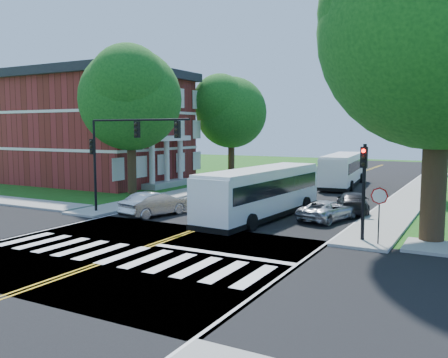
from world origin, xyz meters
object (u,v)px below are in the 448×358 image
Objects in this scene: bus_lead at (262,192)px; signal_nw at (123,143)px; bus_follow at (343,169)px; hatchback at (155,204)px; suv at (328,210)px; dark_sedan at (352,202)px; signal_ne at (364,179)px.

signal_nw is at bearing 27.73° from bus_lead.
bus_follow is 2.60× the size of hatchback.
signal_nw is at bearing 35.90° from suv.
suv is at bearing 62.04° from dark_sedan.
signal_ne is at bearing 0.05° from signal_nw.
suv is at bearing -146.47° from hatchback.
hatchback is (-12.44, 0.93, -2.22)m from signal_ne.
dark_sedan is (0.62, 3.23, 0.07)m from suv.
signal_ne is at bearing 156.85° from bus_lead.
bus_lead is at bearing 31.79° from suv.
suv is 0.94× the size of dark_sedan.
bus_follow is 21.38m from hatchback.
signal_nw reaches higher than hatchback.
signal_nw is 1.62× the size of signal_ne.
signal_nw is 1.70× the size of suv.
bus_lead is (-6.54, 3.32, -1.40)m from signal_ne.
signal_nw reaches higher than dark_sedan.
signal_ne is 0.38× the size of bus_lead.
bus_lead is (7.52, 3.34, -2.82)m from signal_nw.
signal_ne reaches higher than dark_sedan.
signal_nw reaches higher than signal_ne.
dark_sedan is at bearing 33.34° from signal_nw.
bus_follow is at bearing -90.00° from dark_sedan.
signal_ne is at bearing 100.73° from bus_follow.
bus_lead reaches higher than dark_sedan.
dark_sedan is at bearing -133.18° from hatchback.
dark_sedan is (4.23, 4.40, -0.90)m from bus_lead.
signal_ne is 12.67m from hatchback.
dark_sedan is (4.21, -13.73, -0.90)m from bus_follow.
signal_ne is 8.38m from dark_sedan.
signal_ne is 0.99× the size of hatchback.
hatchback reaches higher than suv.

